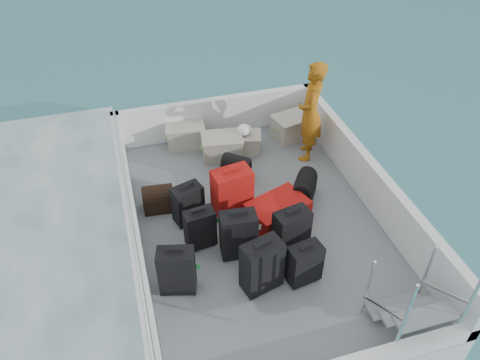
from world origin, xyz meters
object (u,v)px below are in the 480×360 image
object	(u,v)px
suitcase_7	(291,231)
crate_0	(186,136)
suitcase_8	(278,211)
suitcase_1	(200,229)
suitcase_5	(232,192)
suitcase_3	(262,266)
crate_1	(222,148)
suitcase_0	(177,271)
suitcase_2	(188,204)
suitcase_6	(304,264)
passenger	(311,112)
crate_3	(292,127)
suitcase_4	(238,235)
crate_2	(244,143)

from	to	relation	value
suitcase_7	crate_0	distance (m)	2.94
suitcase_8	suitcase_1	bearing A→B (deg)	78.64
suitcase_5	suitcase_8	xyz separation A→B (m)	(0.58, -0.35, -0.21)
suitcase_3	crate_0	xyz separation A→B (m)	(-0.30, 3.30, -0.18)
suitcase_5	crate_1	size ratio (longest dim) A/B	1.18
suitcase_1	suitcase_0	bearing A→B (deg)	-130.76
suitcase_1	suitcase_3	xyz separation A→B (m)	(0.57, -0.90, 0.07)
suitcase_1	crate_1	distance (m)	2.04
suitcase_5	suitcase_3	bearing A→B (deg)	-99.51
suitcase_2	suitcase_8	bearing A→B (deg)	-34.42
suitcase_6	passenger	size ratio (longest dim) A/B	0.34
suitcase_5	crate_1	distance (m)	1.39
suitcase_0	suitcase_3	xyz separation A→B (m)	(1.00, -0.24, 0.03)
suitcase_2	suitcase_6	bearing A→B (deg)	-69.70
suitcase_8	suitcase_6	bearing A→B (deg)	157.58
crate_3	suitcase_7	bearing A→B (deg)	-111.67
suitcase_1	suitcase_2	size ratio (longest dim) A/B	0.99
suitcase_4	passenger	bearing A→B (deg)	51.83
crate_1	crate_3	xyz separation A→B (m)	(1.36, 0.25, 0.00)
suitcase_4	crate_2	size ratio (longest dim) A/B	1.32
suitcase_0	suitcase_7	size ratio (longest dim) A/B	1.05
crate_2	suitcase_7	bearing A→B (deg)	-91.23
suitcase_0	crate_2	xyz separation A→B (m)	(1.62, 2.60, -0.18)
suitcase_0	suitcase_1	bearing A→B (deg)	71.43
crate_0	passenger	bearing A→B (deg)	-24.72
suitcase_2	suitcase_8	size ratio (longest dim) A/B	0.72
suitcase_8	passenger	world-z (taller)	passenger
suitcase_7	crate_1	world-z (taller)	suitcase_7
suitcase_5	crate_0	distance (m)	1.93
suitcase_5	crate_0	bearing A→B (deg)	90.79
suitcase_3	crate_2	size ratio (longest dim) A/B	1.41
suitcase_8	crate_1	xyz separation A→B (m)	(-0.38, 1.71, 0.03)
crate_0	crate_2	size ratio (longest dim) A/B	1.21
suitcase_2	passenger	distance (m)	2.51
suitcase_0	suitcase_2	bearing A→B (deg)	87.13
suitcase_3	suitcase_4	xyz separation A→B (m)	(-0.12, 0.61, -0.02)
suitcase_7	crate_0	world-z (taller)	suitcase_7
suitcase_0	suitcase_1	distance (m)	0.79
suitcase_0	suitcase_7	world-z (taller)	suitcase_0
suitcase_8	crate_0	distance (m)	2.41
crate_0	suitcase_5	bearing A→B (deg)	-80.45
crate_1	crate_3	size ratio (longest dim) A/B	0.98
suitcase_5	crate_3	xyz separation A→B (m)	(1.56, 1.62, -0.18)
suitcase_6	suitcase_3	bearing A→B (deg)	165.65
crate_3	suitcase_2	bearing A→B (deg)	-143.95
suitcase_7	crate_2	world-z (taller)	suitcase_7
suitcase_6	passenger	bearing A→B (deg)	57.14
suitcase_7	crate_3	xyz separation A→B (m)	(1.00, 2.52, -0.13)
suitcase_5	suitcase_8	bearing A→B (deg)	-39.71
crate_0	crate_2	bearing A→B (deg)	-26.72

